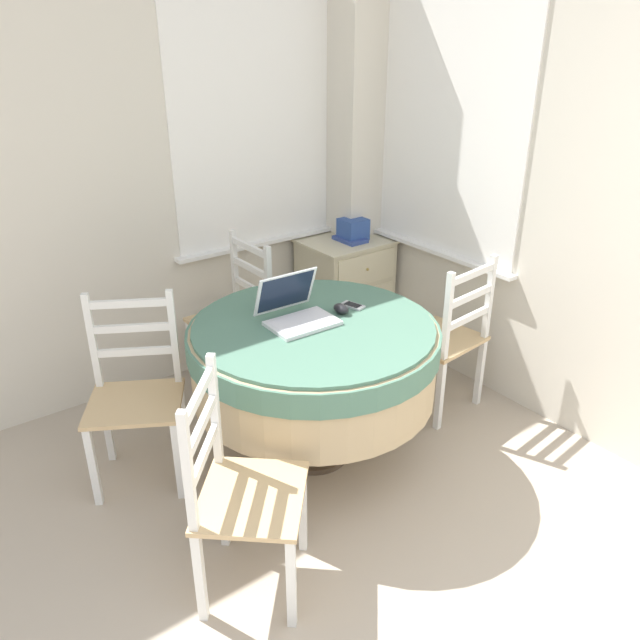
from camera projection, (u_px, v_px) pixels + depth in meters
name	position (u px, v px, depth m)	size (l,w,h in m)	color
corner_room_shell	(384.00, 201.00, 3.00)	(4.23, 5.06, 2.55)	beige
round_dining_table	(314.00, 355.00, 3.03)	(1.21, 1.21, 0.76)	#4C3D2D
laptop	(296.00, 312.00, 2.97)	(0.33, 0.31, 0.23)	silver
computer_mouse	(341.00, 309.00, 3.07)	(0.06, 0.09, 0.05)	black
cell_phone	(353.00, 305.00, 3.15)	(0.09, 0.13, 0.01)	#B2B7BC
dining_chair_near_back_window	(235.00, 319.00, 3.74)	(0.40, 0.44, 0.93)	tan
dining_chair_near_right_window	(446.00, 339.00, 3.51)	(0.47, 0.43, 0.93)	tan
dining_chair_camera_near	(240.00, 493.00, 2.35)	(0.58, 0.58, 0.93)	tan
dining_chair_left_flank	(136.00, 395.00, 2.97)	(0.57, 0.55, 0.93)	tan
corner_cabinet	(345.00, 291.00, 4.33)	(0.56, 0.48, 0.75)	beige
storage_box	(353.00, 229.00, 4.15)	(0.16, 0.16, 0.14)	#2D4C93
book_on_cabinet	(350.00, 239.00, 4.15)	(0.15, 0.21, 0.02)	#33478C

